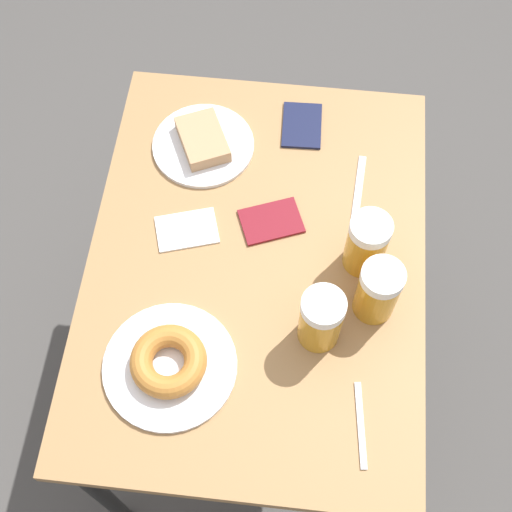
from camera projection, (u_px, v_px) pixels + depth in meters
ground_plane at (256, 378)px, 2.15m from camera, size 8.00×8.00×0.00m
table at (256, 277)px, 1.53m from camera, size 0.69×0.95×0.77m
plate_with_cake at (203, 143)px, 1.59m from camera, size 0.23×0.23×0.04m
plate_with_donut at (169, 363)px, 1.34m from camera, size 0.26×0.26×0.05m
beer_mug_left at (378, 291)px, 1.35m from camera, size 0.08×0.08×0.15m
beer_mug_center at (367, 244)px, 1.40m from camera, size 0.08×0.08×0.15m
beer_mug_right at (321, 319)px, 1.32m from camera, size 0.08×0.08×0.15m
napkin_folded at (187, 230)px, 1.49m from camera, size 0.15×0.12×0.00m
fork at (361, 425)px, 1.30m from camera, size 0.03×0.16×0.00m
knife at (358, 193)px, 1.54m from camera, size 0.03×0.19×0.00m
passport_near_edge at (302, 125)px, 1.62m from camera, size 0.09×0.13×0.01m
passport_far_edge at (271, 221)px, 1.50m from camera, size 0.15×0.13×0.01m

